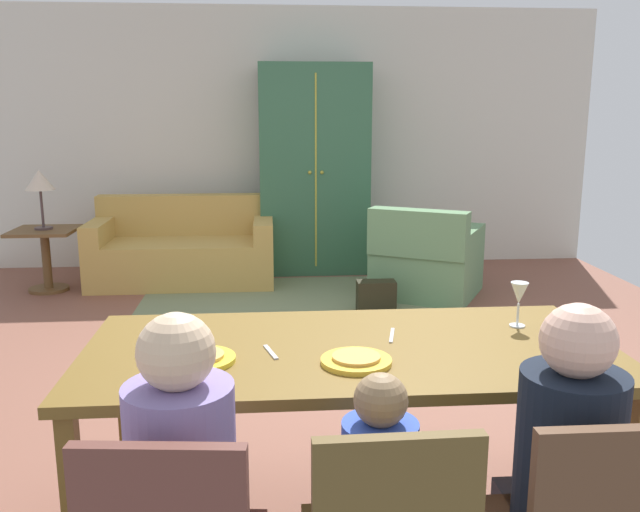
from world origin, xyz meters
TOP-DOWN VIEW (x-y plane):
  - ground_plane at (0.00, 0.45)m, footprint 6.48×6.10m
  - back_wall at (0.00, 3.55)m, footprint 6.48×0.10m
  - dining_table at (0.03, -1.30)m, footprint 1.99×0.92m
  - plate_near_man at (-0.52, -1.42)m, footprint 0.25×0.25m
  - pizza_near_man at (-0.52, -1.42)m, footprint 0.17×0.17m
  - plate_near_child at (0.03, -1.48)m, footprint 0.25×0.25m
  - pizza_near_child at (0.03, -1.48)m, footprint 0.17×0.17m
  - wine_glass at (0.74, -1.12)m, footprint 0.07×0.07m
  - fork at (-0.27, -1.35)m, footprint 0.06×0.15m
  - knife at (0.21, -1.20)m, footprint 0.05×0.17m
  - person_man at (-0.51, -1.95)m, footprint 0.30×0.41m
  - person_woman at (0.58, -1.95)m, footprint 0.30×0.40m
  - area_rug at (-0.09, 1.92)m, footprint 2.60×1.80m
  - couch at (-1.09, 2.78)m, footprint 1.74×0.86m
  - armchair at (1.14, 2.07)m, footprint 1.16×1.16m
  - armoire at (0.21, 3.16)m, footprint 1.10×0.59m
  - side_table at (-2.32, 2.52)m, footprint 0.56×0.56m
  - table_lamp at (-2.32, 2.52)m, footprint 0.26×0.26m
  - handbag at (0.62, 1.62)m, footprint 0.32×0.16m

SIDE VIEW (x-z plane):
  - ground_plane at x=0.00m, z-range -0.02..0.00m
  - area_rug at x=-0.09m, z-range 0.00..0.01m
  - handbag at x=0.62m, z-range 0.00..0.26m
  - couch at x=-1.09m, z-range -0.11..0.71m
  - armchair at x=1.14m, z-range -0.09..0.73m
  - side_table at x=-2.32m, z-range 0.09..0.67m
  - person_man at x=-0.51m, z-range -0.04..1.07m
  - person_woman at x=0.58m, z-range -0.04..1.07m
  - dining_table at x=0.03m, z-range 0.31..1.07m
  - fork at x=-0.27m, z-range 0.76..0.77m
  - knife at x=0.21m, z-range 0.76..0.77m
  - plate_near_man at x=-0.52m, z-range 0.76..0.78m
  - plate_near_child at x=0.03m, z-range 0.76..0.78m
  - pizza_near_man at x=-0.52m, z-range 0.78..0.79m
  - pizza_near_child at x=0.03m, z-range 0.78..0.79m
  - wine_glass at x=0.74m, z-range 0.80..0.99m
  - table_lamp at x=-2.32m, z-range 0.74..1.28m
  - armoire at x=0.21m, z-range 0.00..2.10m
  - back_wall at x=0.00m, z-range 0.00..2.70m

